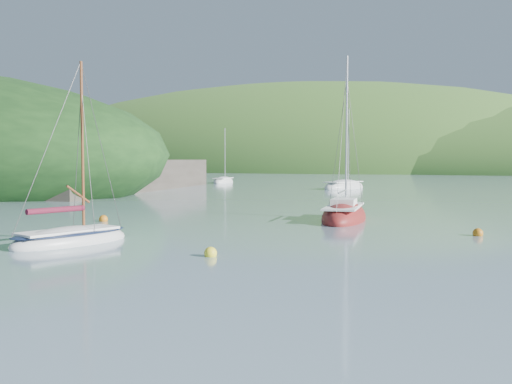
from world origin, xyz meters
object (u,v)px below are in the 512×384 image
at_px(sloop_red, 344,217).
at_px(distant_sloop_c, 223,182).
at_px(daysailer_white, 71,239).
at_px(distant_sloop_a, 344,187).

xyz_separation_m(sloop_red, distant_sloop_c, (-30.96, 43.50, -0.04)).
distance_m(sloop_red, distant_sloop_c, 53.39).
height_order(sloop_red, distant_sloop_c, sloop_red).
distance_m(daysailer_white, distant_sloop_a, 48.16).
height_order(daysailer_white, distant_sloop_c, distant_sloop_c).
xyz_separation_m(daysailer_white, distant_sloop_a, (-1.79, 48.13, -0.02)).
distance_m(daysailer_white, distant_sloop_c, 61.76).
relative_size(daysailer_white, distant_sloop_a, 0.79).
relative_size(sloop_red, distant_sloop_a, 1.00).
height_order(sloop_red, distant_sloop_a, distant_sloop_a).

